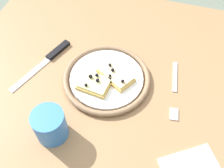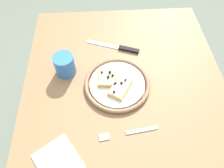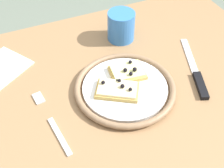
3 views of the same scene
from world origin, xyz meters
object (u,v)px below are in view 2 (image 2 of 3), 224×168
pizza_slice_near (120,87)px  cup (65,65)px  knife (122,48)px  plate (117,84)px  fork (128,133)px  dining_table (125,105)px  pizza_slice_far (107,77)px  napkin (58,161)px

pizza_slice_near → cup: size_ratio=1.39×
knife → plate: bearing=169.9°
cup → fork: bearing=-141.2°
plate → knife: size_ratio=1.10×
pizza_slice_near → fork: (-0.17, -0.01, -0.02)m
plate → fork: (-0.20, -0.02, -0.01)m
pizza_slice_near → knife: bearing=-6.6°
dining_table → cup: 0.29m
pizza_slice_far → knife: pizza_slice_far is taller
pizza_slice_near → knife: pizza_slice_near is taller
plate → pizza_slice_far: size_ratio=2.69×
dining_table → cup: (0.11, 0.23, 0.14)m
knife → fork: bearing=178.0°
pizza_slice_far → napkin: bearing=150.6°
napkin → pizza_slice_near: bearing=-40.6°
dining_table → pizza_slice_near: bearing=69.1°
plate → knife: (0.19, -0.03, -0.00)m
plate → cup: size_ratio=2.93×
plate → fork: size_ratio=1.26×
pizza_slice_far → knife: size_ratio=0.41×
pizza_slice_far → fork: (-0.22, -0.06, -0.02)m
fork → knife: bearing=-2.0°
plate → napkin: plate is taller
fork → plate: bearing=6.2°
pizza_slice_far → fork: bearing=-165.2°
knife → dining_table: bearing=179.0°
pizza_slice_near → cup: 0.23m
napkin → fork: bearing=-70.7°
fork → cup: 0.36m
dining_table → fork: size_ratio=4.93×
fork → napkin: bearing=109.3°
knife → fork: (-0.39, 0.01, -0.00)m
pizza_slice_far → knife: bearing=-23.0°
pizza_slice_near → pizza_slice_far: size_ratio=1.28×
cup → pizza_slice_near: bearing=-116.5°
pizza_slice_far → napkin: size_ratio=0.70×
pizza_slice_far → cup: 0.17m
dining_table → pizza_slice_far: bearing=49.7°
pizza_slice_near → pizza_slice_far: same height
knife → cup: bearing=115.7°
knife → napkin: bearing=152.9°
knife → cup: 0.26m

